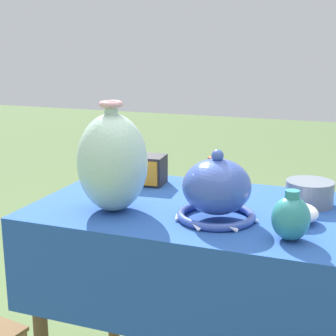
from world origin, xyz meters
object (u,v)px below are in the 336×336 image
object	(u,v)px
mosaic_tile_box	(145,170)
jar_round_terracotta	(213,174)
jar_round_teal	(291,218)
pot_squat_slate	(309,193)
vase_dome_bell	(217,191)
bowl_shallow_porcelain	(297,213)
vase_tall_bulbous	(112,162)

from	to	relation	value
mosaic_tile_box	jar_round_terracotta	xyz separation A→B (m)	(0.24, 0.03, -0.00)
jar_round_teal	pot_squat_slate	bearing A→B (deg)	87.27
mosaic_tile_box	pot_squat_slate	xyz separation A→B (m)	(0.56, -0.04, -0.01)
mosaic_tile_box	jar_round_teal	bearing A→B (deg)	-37.65
vase_dome_bell	mosaic_tile_box	size ratio (longest dim) A/B	1.62
bowl_shallow_porcelain	jar_round_teal	size ratio (longest dim) A/B	0.91
vase_tall_bulbous	pot_squat_slate	world-z (taller)	vase_tall_bulbous
vase_tall_bulbous	vase_dome_bell	distance (m)	0.31
vase_dome_bell	mosaic_tile_box	distance (m)	0.42
mosaic_tile_box	bowl_shallow_porcelain	bearing A→B (deg)	-26.31
vase_dome_bell	jar_round_terracotta	distance (m)	0.31
bowl_shallow_porcelain	jar_round_teal	distance (m)	0.14
vase_tall_bulbous	mosaic_tile_box	distance (m)	0.31
mosaic_tile_box	pot_squat_slate	distance (m)	0.56
bowl_shallow_porcelain	pot_squat_slate	size ratio (longest dim) A/B	0.82
vase_dome_bell	jar_round_terracotta	world-z (taller)	vase_dome_bell
vase_tall_bulbous	jar_round_terracotta	distance (m)	0.39
jar_round_teal	vase_tall_bulbous	bearing A→B (deg)	174.14
bowl_shallow_porcelain	jar_round_teal	bearing A→B (deg)	-89.52
vase_tall_bulbous	bowl_shallow_porcelain	xyz separation A→B (m)	(0.51, 0.08, -0.12)
mosaic_tile_box	bowl_shallow_porcelain	xyz separation A→B (m)	(0.54, -0.21, -0.02)
vase_dome_bell	jar_round_teal	world-z (taller)	vase_dome_bell
bowl_shallow_porcelain	jar_round_terracotta	world-z (taller)	jar_round_terracotta
vase_tall_bulbous	vase_dome_bell	size ratio (longest dim) A/B	1.37
vase_tall_bulbous	mosaic_tile_box	bearing A→B (deg)	95.29
bowl_shallow_porcelain	jar_round_terracotta	bearing A→B (deg)	141.92
vase_dome_bell	bowl_shallow_porcelain	bearing A→B (deg)	14.53
mosaic_tile_box	vase_dome_bell	bearing A→B (deg)	-43.88
mosaic_tile_box	pot_squat_slate	world-z (taller)	mosaic_tile_box
bowl_shallow_porcelain	pot_squat_slate	world-z (taller)	pot_squat_slate
jar_round_terracotta	jar_round_teal	xyz separation A→B (m)	(0.31, -0.37, 0.01)
vase_tall_bulbous	jar_round_terracotta	xyz separation A→B (m)	(0.21, 0.32, -0.09)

